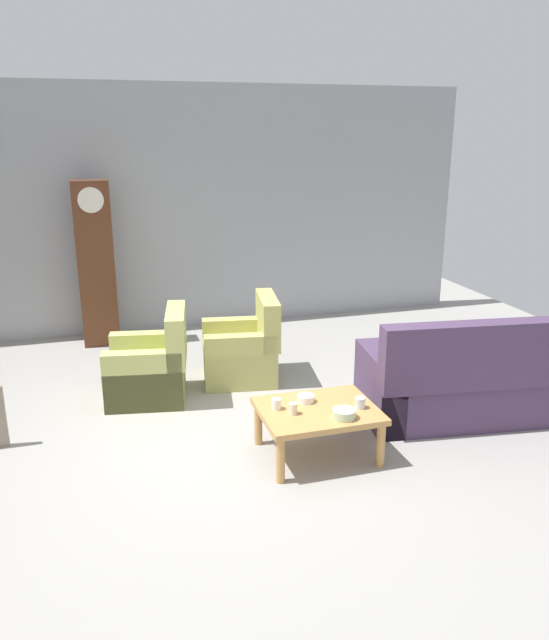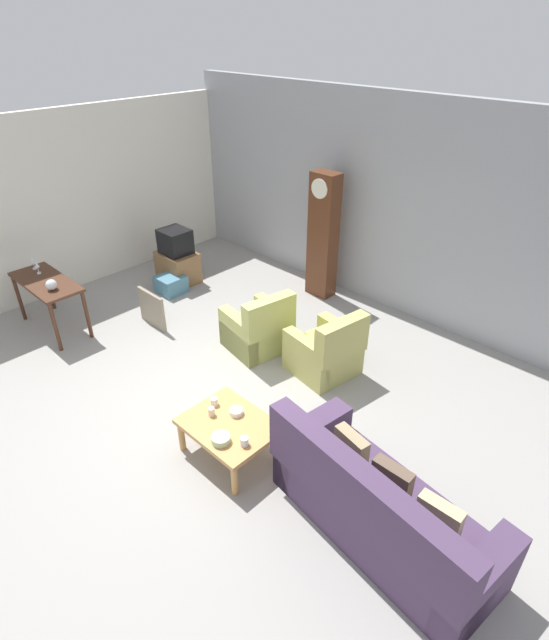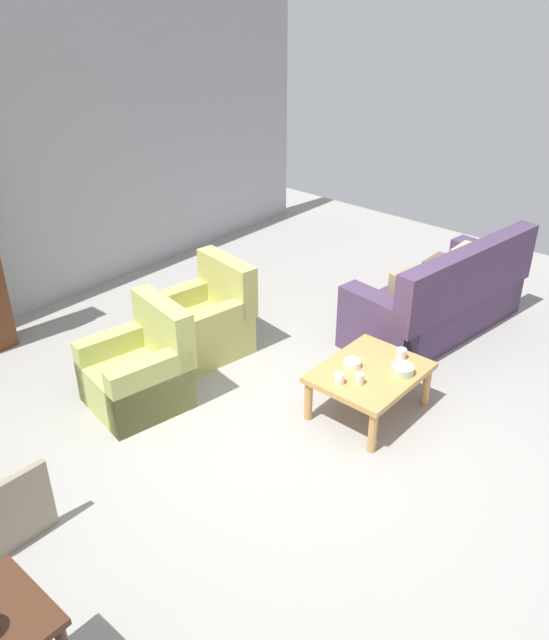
{
  "view_description": "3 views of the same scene",
  "coord_description": "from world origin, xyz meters",
  "px_view_note": "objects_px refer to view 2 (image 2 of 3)",
  "views": [
    {
      "loc": [
        -1.0,
        -4.8,
        2.64
      ],
      "look_at": [
        0.62,
        0.59,
        0.91
      ],
      "focal_mm": 35.18,
      "sensor_mm": 36.0,
      "label": 1
    },
    {
      "loc": [
        3.7,
        -2.8,
        4.04
      ],
      "look_at": [
        0.22,
        0.8,
        0.96
      ],
      "focal_mm": 27.88,
      "sensor_mm": 36.0,
      "label": 2
    },
    {
      "loc": [
        -3.27,
        -2.77,
        3.42
      ],
      "look_at": [
        0.26,
        0.32,
        0.84
      ],
      "focal_mm": 36.18,
      "sensor_mm": 36.0,
      "label": 3
    }
  ],
  "objects_px": {
    "bowl_white_stacked": "(236,412)",
    "coffee_table_wood": "(230,428)",
    "armchair_olive_near": "(258,330)",
    "wine_glass_mid": "(37,266)",
    "tv_stand_cabinet": "(178,267)",
    "storage_box_blue": "(171,284)",
    "framed_picture_leaning": "(152,309)",
    "tv_crt": "(175,241)",
    "console_table_dark": "(47,288)",
    "wine_glass_tall": "(33,261)",
    "cup_white_porcelain": "(214,401)",
    "bowl_shallow_green": "(221,439)",
    "cup_cream_tall": "(211,412)",
    "cup_blue_rimmed": "(244,441)",
    "couch_floral": "(379,509)",
    "grandfather_clock": "(323,236)",
    "glass_dome_cloche": "(51,285)",
    "armchair_olive_far": "(326,353)"
  },
  "relations": [
    {
      "from": "tv_stand_cabinet",
      "to": "storage_box_blue",
      "type": "bearing_deg",
      "value": -54.82
    },
    {
      "from": "framed_picture_leaning",
      "to": "glass_dome_cloche",
      "type": "height_order",
      "value": "glass_dome_cloche"
    },
    {
      "from": "grandfather_clock",
      "to": "bowl_white_stacked",
      "type": "relative_size",
      "value": 13.98
    },
    {
      "from": "coffee_table_wood",
      "to": "framed_picture_leaning",
      "type": "xyz_separation_m",
      "value": [
        -2.8,
        0.92,
        -0.09
      ]
    },
    {
      "from": "storage_box_blue",
      "to": "cup_blue_rimmed",
      "type": "relative_size",
      "value": 4.67
    },
    {
      "from": "tv_crt",
      "to": "storage_box_blue",
      "type": "relative_size",
      "value": 1.12
    },
    {
      "from": "bowl_white_stacked",
      "to": "coffee_table_wood",
      "type": "bearing_deg",
      "value": -69.14
    },
    {
      "from": "grandfather_clock",
      "to": "wine_glass_mid",
      "type": "distance_m",
      "value": 4.34
    },
    {
      "from": "bowl_shallow_green",
      "to": "wine_glass_mid",
      "type": "bearing_deg",
      "value": 178.28
    },
    {
      "from": "cup_cream_tall",
      "to": "wine_glass_mid",
      "type": "distance_m",
      "value": 3.87
    },
    {
      "from": "framed_picture_leaning",
      "to": "cup_cream_tall",
      "type": "xyz_separation_m",
      "value": [
        2.57,
        -0.97,
        0.2
      ]
    },
    {
      "from": "cup_white_porcelain",
      "to": "wine_glass_mid",
      "type": "height_order",
      "value": "wine_glass_mid"
    },
    {
      "from": "cup_cream_tall",
      "to": "bowl_white_stacked",
      "type": "relative_size",
      "value": 0.64
    },
    {
      "from": "wine_glass_mid",
      "to": "console_table_dark",
      "type": "bearing_deg",
      "value": -8.18
    },
    {
      "from": "grandfather_clock",
      "to": "cup_blue_rimmed",
      "type": "height_order",
      "value": "grandfather_clock"
    },
    {
      "from": "bowl_shallow_green",
      "to": "wine_glass_mid",
      "type": "relative_size",
      "value": 0.99
    },
    {
      "from": "tv_stand_cabinet",
      "to": "wine_glass_tall",
      "type": "height_order",
      "value": "wine_glass_tall"
    },
    {
      "from": "armchair_olive_far",
      "to": "cup_cream_tall",
      "type": "relative_size",
      "value": 9.74
    },
    {
      "from": "couch_floral",
      "to": "storage_box_blue",
      "type": "xyz_separation_m",
      "value": [
        -5.17,
        1.5,
        -0.21
      ]
    },
    {
      "from": "armchair_olive_near",
      "to": "tv_crt",
      "type": "distance_m",
      "value": 2.61
    },
    {
      "from": "bowl_white_stacked",
      "to": "wine_glass_tall",
      "type": "distance_m",
      "value": 4.24
    },
    {
      "from": "armchair_olive_near",
      "to": "wine_glass_mid",
      "type": "height_order",
      "value": "wine_glass_mid"
    },
    {
      "from": "bowl_shallow_green",
      "to": "wine_glass_mid",
      "type": "height_order",
      "value": "wine_glass_mid"
    },
    {
      "from": "console_table_dark",
      "to": "wine_glass_tall",
      "type": "relative_size",
      "value": 6.29
    },
    {
      "from": "storage_box_blue",
      "to": "bowl_white_stacked",
      "type": "height_order",
      "value": "bowl_white_stacked"
    },
    {
      "from": "storage_box_blue",
      "to": "bowl_shallow_green",
      "type": "bearing_deg",
      "value": -28.64
    },
    {
      "from": "storage_box_blue",
      "to": "wine_glass_mid",
      "type": "distance_m",
      "value": 2.09
    },
    {
      "from": "wine_glass_tall",
      "to": "cup_blue_rimmed",
      "type": "bearing_deg",
      "value": -0.16
    },
    {
      "from": "cup_white_porcelain",
      "to": "wine_glass_mid",
      "type": "xyz_separation_m",
      "value": [
        -3.74,
        -0.18,
        0.45
      ]
    },
    {
      "from": "tv_crt",
      "to": "cup_cream_tall",
      "type": "bearing_deg",
      "value": -31.39
    },
    {
      "from": "console_table_dark",
      "to": "bowl_shallow_green",
      "type": "relative_size",
      "value": 6.73
    },
    {
      "from": "bowl_white_stacked",
      "to": "wine_glass_mid",
      "type": "distance_m",
      "value": 4.05
    },
    {
      "from": "armchair_olive_near",
      "to": "cup_blue_rimmed",
      "type": "height_order",
      "value": "armchair_olive_near"
    },
    {
      "from": "cup_white_porcelain",
      "to": "wine_glass_mid",
      "type": "distance_m",
      "value": 3.77
    },
    {
      "from": "couch_floral",
      "to": "console_table_dark",
      "type": "xyz_separation_m",
      "value": [
        -5.47,
        -0.39,
        0.32
      ]
    },
    {
      "from": "cup_cream_tall",
      "to": "armchair_olive_near",
      "type": "bearing_deg",
      "value": 120.63
    },
    {
      "from": "bowl_white_stacked",
      "to": "tv_crt",
      "type": "bearing_deg",
      "value": 152.16
    },
    {
      "from": "coffee_table_wood",
      "to": "wine_glass_tall",
      "type": "xyz_separation_m",
      "value": [
        -4.27,
        -0.08,
        0.57
      ]
    },
    {
      "from": "tv_stand_cabinet",
      "to": "tv_crt",
      "type": "relative_size",
      "value": 1.42
    },
    {
      "from": "couch_floral",
      "to": "console_table_dark",
      "type": "distance_m",
      "value": 5.5
    },
    {
      "from": "coffee_table_wood",
      "to": "framed_picture_leaning",
      "type": "relative_size",
      "value": 1.6
    },
    {
      "from": "cup_white_porcelain",
      "to": "cup_blue_rimmed",
      "type": "xyz_separation_m",
      "value": [
        0.67,
        -0.18,
        0.0
      ]
    },
    {
      "from": "coffee_table_wood",
      "to": "wine_glass_mid",
      "type": "distance_m",
      "value": 4.11
    },
    {
      "from": "armchair_olive_near",
      "to": "cup_cream_tall",
      "type": "bearing_deg",
      "value": -59.37
    },
    {
      "from": "console_table_dark",
      "to": "storage_box_blue",
      "type": "distance_m",
      "value": 1.99
    },
    {
      "from": "tv_crt",
      "to": "bowl_white_stacked",
      "type": "bearing_deg",
      "value": -27.84
    },
    {
      "from": "framed_picture_leaning",
      "to": "console_table_dark",
      "type": "bearing_deg",
      "value": -132.77
    },
    {
      "from": "cup_white_porcelain",
      "to": "bowl_white_stacked",
      "type": "relative_size",
      "value": 0.62
    },
    {
      "from": "couch_floral",
      "to": "cup_cream_tall",
      "type": "bearing_deg",
      "value": -171.26
    },
    {
      "from": "tv_crt",
      "to": "storage_box_blue",
      "type": "distance_m",
      "value": 0.74
    }
  ]
}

